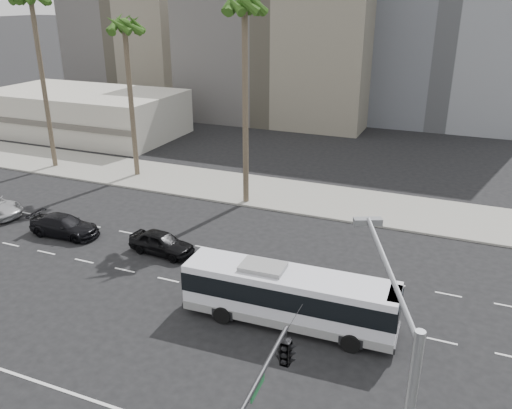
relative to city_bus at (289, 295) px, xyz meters
The scene contains 12 objects.
ground 5.21m from the city_bus, 163.97° to the left, with size 700.00×700.00×0.00m, color black.
sidewalk_north 17.60m from the city_bus, 105.79° to the left, with size 120.00×7.00×0.15m, color gray.
commercial_low 44.25m from the city_bus, 141.80° to the left, with size 22.00×12.16×5.00m.
midrise_beige_west 49.86m from the city_bus, 109.88° to the left, with size 24.00×18.00×18.00m, color #605C56.
midrise_gray_center 54.67m from the city_bus, 86.54° to the left, with size 20.00×20.00×26.00m, color slate.
midrise_beige_far 67.10m from the city_bus, 129.78° to the left, with size 18.00×16.00×15.00m, color #605C56.
city_bus is the anchor object (origin of this frame).
car_a 10.77m from the city_bus, 157.28° to the left, with size 4.31×1.73×1.47m, color black.
car_b 17.90m from the city_bus, 167.32° to the left, with size 4.90×1.99×1.42m, color black.
traffic_signal 10.82m from the city_bus, 72.53° to the right, with size 3.03×4.00×6.62m.
palm_near 20.88m from the city_bus, 120.83° to the left, with size 4.70×4.70×15.84m.
palm_mid 28.41m from the city_bus, 140.78° to the left, with size 4.56×4.56×14.12m.
Camera 1 is at (11.72, -22.33, 15.19)m, focal length 36.68 mm.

